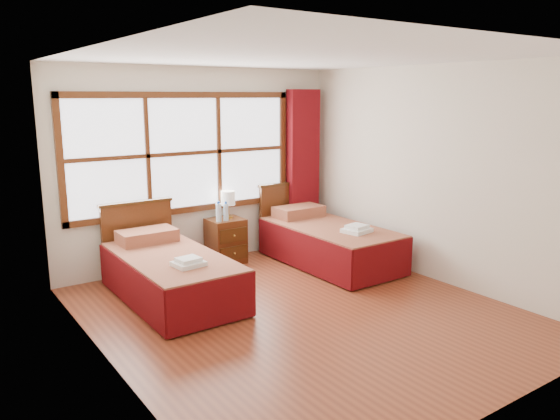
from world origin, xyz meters
TOP-DOWN VIEW (x-y plane):
  - floor at (0.00, 0.00)m, footprint 4.50×4.50m
  - ceiling at (0.00, 0.00)m, footprint 4.50×4.50m
  - wall_back at (0.00, 2.25)m, footprint 4.00×0.00m
  - wall_left at (-2.00, 0.00)m, footprint 0.00×4.50m
  - wall_right at (2.00, 0.00)m, footprint 0.00×4.50m
  - window at (-0.25, 2.21)m, footprint 3.16×0.06m
  - curtain at (1.60, 2.11)m, footprint 0.50×0.16m
  - bed_left at (-0.95, 1.20)m, footprint 0.99×2.01m
  - bed_right at (1.33, 1.20)m, footprint 1.02×2.04m
  - nightstand at (0.22, 1.99)m, footprint 0.46×0.45m
  - towels_left at (-0.96, 0.68)m, footprint 0.32×0.29m
  - towels_right at (1.39, 0.68)m, footprint 0.37×0.34m
  - lamp at (0.28, 2.03)m, footprint 0.19×0.19m
  - bottle_near at (0.07, 1.91)m, footprint 0.07×0.07m
  - bottle_far at (0.18, 1.91)m, footprint 0.07×0.07m

SIDE VIEW (x-z plane):
  - floor at x=0.00m, z-range 0.00..0.00m
  - bed_left at x=-0.95m, z-range -0.19..0.77m
  - bed_right at x=1.33m, z-range -0.19..0.80m
  - nightstand at x=0.22m, z-range 0.00..0.61m
  - towels_left at x=-0.96m, z-range 0.51..0.59m
  - towels_right at x=1.39m, z-range 0.52..0.62m
  - bottle_far at x=0.18m, z-range 0.60..0.85m
  - bottle_near at x=0.07m, z-range 0.60..0.87m
  - lamp at x=0.28m, z-range 0.69..1.06m
  - curtain at x=1.60m, z-range 0.02..2.32m
  - wall_back at x=0.00m, z-range -0.70..3.30m
  - wall_left at x=-2.00m, z-range -0.95..3.55m
  - wall_right at x=2.00m, z-range -0.95..3.55m
  - window at x=-0.25m, z-range 0.72..2.28m
  - ceiling at x=0.00m, z-range 2.60..2.60m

